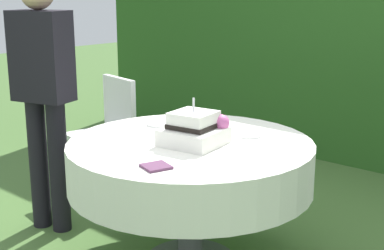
{
  "coord_description": "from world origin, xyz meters",
  "views": [
    {
      "loc": [
        1.9,
        -2.16,
        1.54
      ],
      "look_at": [
        0.03,
        -0.02,
        0.82
      ],
      "focal_mm": 51.51,
      "sensor_mm": 36.0,
      "label": 1
    }
  ],
  "objects_px": {
    "cake_table": "(190,164)",
    "wedding_cake": "(195,130)",
    "serving_plate_far": "(158,124)",
    "garden_chair": "(108,126)",
    "napkin_stack": "(156,166)",
    "serving_plate_near": "(249,135)",
    "standing_person": "(43,88)"
  },
  "relations": [
    {
      "from": "cake_table",
      "to": "wedding_cake",
      "type": "relative_size",
      "value": 4.02
    },
    {
      "from": "napkin_stack",
      "to": "standing_person",
      "type": "distance_m",
      "value": 1.2
    },
    {
      "from": "serving_plate_near",
      "to": "napkin_stack",
      "type": "relative_size",
      "value": 1.11
    },
    {
      "from": "serving_plate_far",
      "to": "garden_chair",
      "type": "xyz_separation_m",
      "value": [
        -0.77,
        0.25,
        -0.19
      ]
    },
    {
      "from": "napkin_stack",
      "to": "standing_person",
      "type": "bearing_deg",
      "value": 170.49
    },
    {
      "from": "serving_plate_near",
      "to": "standing_person",
      "type": "distance_m",
      "value": 1.31
    },
    {
      "from": "wedding_cake",
      "to": "serving_plate_far",
      "type": "bearing_deg",
      "value": 159.56
    },
    {
      "from": "garden_chair",
      "to": "standing_person",
      "type": "relative_size",
      "value": 0.56
    },
    {
      "from": "cake_table",
      "to": "wedding_cake",
      "type": "xyz_separation_m",
      "value": [
        0.06,
        -0.03,
        0.21
      ]
    },
    {
      "from": "wedding_cake",
      "to": "napkin_stack",
      "type": "bearing_deg",
      "value": -74.03
    },
    {
      "from": "serving_plate_near",
      "to": "standing_person",
      "type": "xyz_separation_m",
      "value": [
        -1.17,
        -0.54,
        0.2
      ]
    },
    {
      "from": "standing_person",
      "to": "cake_table",
      "type": "bearing_deg",
      "value": 13.74
    },
    {
      "from": "wedding_cake",
      "to": "standing_person",
      "type": "relative_size",
      "value": 0.21
    },
    {
      "from": "standing_person",
      "to": "garden_chair",
      "type": "bearing_deg",
      "value": 104.11
    },
    {
      "from": "serving_plate_near",
      "to": "serving_plate_far",
      "type": "bearing_deg",
      "value": -164.13
    },
    {
      "from": "serving_plate_near",
      "to": "garden_chair",
      "type": "distance_m",
      "value": 1.35
    },
    {
      "from": "serving_plate_near",
      "to": "garden_chair",
      "type": "xyz_separation_m",
      "value": [
        -1.33,
        0.09,
        -0.19
      ]
    },
    {
      "from": "cake_table",
      "to": "wedding_cake",
      "type": "bearing_deg",
      "value": -25.6
    },
    {
      "from": "napkin_stack",
      "to": "garden_chair",
      "type": "height_order",
      "value": "garden_chair"
    },
    {
      "from": "garden_chair",
      "to": "napkin_stack",
      "type": "bearing_deg",
      "value": -32.02
    },
    {
      "from": "serving_plate_near",
      "to": "serving_plate_far",
      "type": "height_order",
      "value": "same"
    },
    {
      "from": "garden_chair",
      "to": "standing_person",
      "type": "xyz_separation_m",
      "value": [
        0.16,
        -0.64,
        0.39
      ]
    },
    {
      "from": "cake_table",
      "to": "standing_person",
      "type": "bearing_deg",
      "value": -166.26
    },
    {
      "from": "serving_plate_far",
      "to": "garden_chair",
      "type": "height_order",
      "value": "garden_chair"
    },
    {
      "from": "garden_chair",
      "to": "wedding_cake",
      "type": "bearing_deg",
      "value": -19.1
    },
    {
      "from": "cake_table",
      "to": "wedding_cake",
      "type": "distance_m",
      "value": 0.22
    },
    {
      "from": "serving_plate_near",
      "to": "napkin_stack",
      "type": "distance_m",
      "value": 0.74
    },
    {
      "from": "wedding_cake",
      "to": "serving_plate_far",
      "type": "relative_size",
      "value": 2.44
    },
    {
      "from": "serving_plate_near",
      "to": "serving_plate_far",
      "type": "distance_m",
      "value": 0.59
    },
    {
      "from": "napkin_stack",
      "to": "serving_plate_far",
      "type": "bearing_deg",
      "value": 134.27
    },
    {
      "from": "cake_table",
      "to": "napkin_stack",
      "type": "height_order",
      "value": "napkin_stack"
    },
    {
      "from": "wedding_cake",
      "to": "serving_plate_near",
      "type": "bearing_deg",
      "value": 69.81
    }
  ]
}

